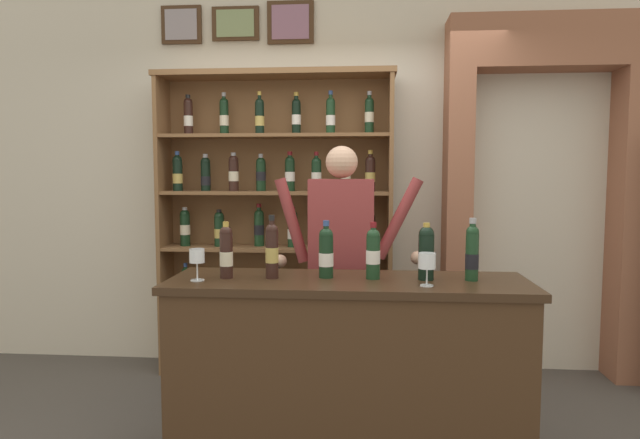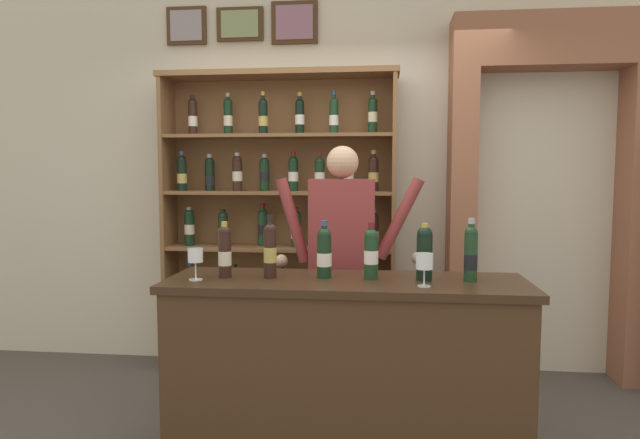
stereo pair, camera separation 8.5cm
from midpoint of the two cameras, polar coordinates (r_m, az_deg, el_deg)
The scene contains 13 objects.
back_wall at distance 4.38m, azimuth 0.50°, elevation 6.70°, with size 12.00×0.19×3.31m.
wine_shelf at distance 4.17m, azimuth -5.13°, elevation 0.44°, with size 1.77×0.32×2.25m.
archway_doorway at distance 4.41m, azimuth 21.14°, elevation 4.20°, with size 1.40×0.45×2.63m.
tasting_counter at distance 2.95m, azimuth 2.00°, elevation -15.55°, with size 1.83×0.57×0.98m.
shopkeeper at distance 3.39m, azimuth 1.53°, elevation -3.38°, with size 0.92×0.22×1.68m.
tasting_bottle_riserva at distance 2.88m, azimuth -10.50°, elevation -3.26°, with size 0.07×0.07×0.29m.
tasting_bottle_rosso at distance 2.84m, azimuth -5.84°, elevation -3.09°, with size 0.07×0.07×0.33m.
tasting_bottle_brunello at distance 2.84m, azimuth -0.22°, elevation -3.37°, with size 0.08×0.08×0.30m.
tasting_bottle_vin_santo at distance 2.82m, azimuth 4.65°, elevation -3.40°, with size 0.07×0.07×0.29m.
tasting_bottle_super_tuscan at distance 2.83m, azimuth 10.08°, elevation -3.40°, with size 0.08×0.08×0.29m.
tasting_bottle_bianco at distance 2.86m, azimuth 14.63°, elevation -3.28°, with size 0.07×0.07×0.32m.
wine_glass_right at distance 2.68m, azimuth 10.11°, elevation -4.41°, with size 0.08×0.08×0.16m.
wine_glass_left at distance 2.84m, azimuth -13.44°, elevation -3.82°, with size 0.08×0.08×0.16m.
Camera 1 is at (0.28, -2.77, 1.52)m, focal length 30.96 mm.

